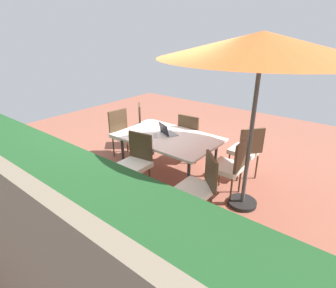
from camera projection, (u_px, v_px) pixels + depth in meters
name	position (u px, v px, depth m)	size (l,w,h in m)	color
ground_plane	(168.00, 173.00, 5.05)	(10.00, 10.00, 0.02)	#935442
hedge_row	(59.00, 199.00, 3.27)	(6.30, 0.76, 1.14)	#1E4C23
dining_table	(168.00, 139.00, 4.78)	(1.81, 1.16, 0.74)	silver
patio_umbrella	(262.00, 46.00, 3.22)	(2.60, 2.60, 2.48)	#4C4C4C
chair_east	(123.00, 132.00, 5.52)	(0.49, 0.48, 0.98)	silver
chair_southeast	(146.00, 123.00, 6.05)	(0.59, 0.59, 0.98)	silver
chair_south	(191.00, 134.00, 5.36)	(0.47, 0.48, 0.98)	silver
chair_northwest	(200.00, 185.00, 3.60)	(0.59, 0.59, 0.98)	silver
chair_north	(136.00, 160.00, 4.29)	(0.48, 0.49, 0.98)	silver
chair_west	(231.00, 165.00, 4.15)	(0.47, 0.46, 0.98)	silver
chair_southwest	(246.00, 149.00, 4.71)	(0.58, 0.58, 0.98)	silver
laptop	(167.00, 132.00, 4.83)	(0.39, 0.35, 0.21)	gray
cup	(155.00, 135.00, 4.68)	(0.06, 0.06, 0.10)	white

